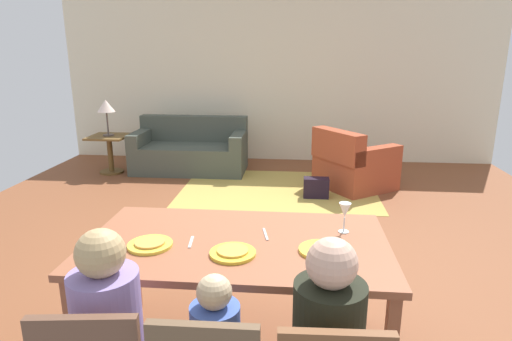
% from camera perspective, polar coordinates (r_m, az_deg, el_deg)
% --- Properties ---
extents(ground_plane, '(7.17, 6.35, 0.02)m').
position_cam_1_polar(ground_plane, '(4.54, 0.76, -8.27)').
color(ground_plane, brown).
extents(back_wall, '(7.17, 0.10, 2.70)m').
position_cam_1_polar(back_wall, '(7.39, 2.85, 11.80)').
color(back_wall, beige).
rests_on(back_wall, ground_plane).
extents(dining_table, '(1.73, 0.97, 0.76)m').
position_cam_1_polar(dining_table, '(2.57, -2.45, -10.61)').
color(dining_table, '#985639').
rests_on(dining_table, ground_plane).
extents(plate_near_man, '(0.25, 0.25, 0.02)m').
position_cam_1_polar(plate_near_man, '(2.53, -13.74, -9.45)').
color(plate_near_man, yellow).
rests_on(plate_near_man, dining_table).
extents(pizza_near_man, '(0.17, 0.17, 0.01)m').
position_cam_1_polar(pizza_near_man, '(2.53, -13.76, -9.14)').
color(pizza_near_man, gold).
rests_on(pizza_near_man, plate_near_man).
extents(plate_near_child, '(0.25, 0.25, 0.02)m').
position_cam_1_polar(plate_near_child, '(2.37, -3.07, -10.78)').
color(plate_near_child, yellow).
rests_on(plate_near_child, dining_table).
extents(pizza_near_child, '(0.17, 0.17, 0.01)m').
position_cam_1_polar(pizza_near_child, '(2.37, -3.08, -10.46)').
color(pizza_near_child, gold).
rests_on(pizza_near_child, plate_near_child).
extents(plate_near_woman, '(0.25, 0.25, 0.02)m').
position_cam_1_polar(plate_near_woman, '(2.43, 8.60, -10.31)').
color(plate_near_woman, yellow).
rests_on(plate_near_woman, dining_table).
extents(wine_glass, '(0.07, 0.07, 0.19)m').
position_cam_1_polar(wine_glass, '(2.65, 11.58, -5.30)').
color(wine_glass, silver).
rests_on(wine_glass, dining_table).
extents(fork, '(0.03, 0.15, 0.01)m').
position_cam_1_polar(fork, '(2.54, -8.53, -9.27)').
color(fork, silver).
rests_on(fork, dining_table).
extents(knife, '(0.05, 0.17, 0.01)m').
position_cam_1_polar(knife, '(2.61, 1.25, -8.35)').
color(knife, silver).
rests_on(knife, dining_table).
extents(area_rug, '(2.60, 1.80, 0.01)m').
position_cam_1_polar(area_rug, '(5.91, 2.95, -2.43)').
color(area_rug, '#B69B47').
rests_on(area_rug, ground_plane).
extents(couch, '(1.71, 0.86, 0.82)m').
position_cam_1_polar(couch, '(6.85, -8.58, 2.51)').
color(couch, '#444C42').
rests_on(couch, ground_plane).
extents(armchair, '(1.19, 1.19, 0.82)m').
position_cam_1_polar(armchair, '(6.03, 12.60, 0.69)').
color(armchair, '#A24329').
rests_on(armchair, ground_plane).
extents(side_table, '(0.56, 0.56, 0.58)m').
position_cam_1_polar(side_table, '(6.98, -18.65, 2.73)').
color(side_table, brown).
rests_on(side_table, ground_plane).
extents(table_lamp, '(0.26, 0.26, 0.54)m').
position_cam_1_polar(table_lamp, '(6.88, -19.10, 7.86)').
color(table_lamp, '#534642').
rests_on(table_lamp, side_table).
extents(handbag, '(0.32, 0.16, 0.26)m').
position_cam_1_polar(handbag, '(5.59, 7.90, -2.27)').
color(handbag, black).
rests_on(handbag, ground_plane).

